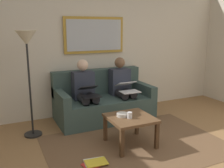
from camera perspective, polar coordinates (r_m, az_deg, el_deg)
wall_rear at (r=5.08m, az=-4.31°, el=8.11°), size 6.00×0.12×2.60m
area_rug at (r=3.88m, az=5.43°, el=-13.39°), size 2.60×1.80×0.01m
couch at (r=4.83m, az=-2.09°, el=-4.06°), size 1.76×0.90×0.90m
framed_mirror at (r=4.98m, az=-3.97°, el=10.90°), size 1.21×0.05×0.69m
coffee_table at (r=3.74m, az=4.13°, el=-8.26°), size 0.64×0.64×0.43m
cup at (r=3.65m, az=3.98°, el=-7.00°), size 0.07×0.07×0.09m
bowl at (r=3.72m, az=2.30°, el=-6.90°), size 0.16×0.16×0.05m
person_left at (r=4.84m, az=2.24°, el=-0.39°), size 0.38×0.58×1.14m
laptop_white at (r=4.64m, az=3.52°, el=-0.70°), size 0.34×0.40×0.17m
person_right at (r=4.56m, az=-6.08°, el=-1.28°), size 0.38×0.58×1.14m
laptop_black at (r=4.35m, az=-5.12°, el=-1.68°), size 0.30×0.39×0.17m
magazine_stack at (r=3.39m, az=-3.81°, el=-17.20°), size 0.34×0.28×0.03m
standing_lamp at (r=4.03m, az=-18.52°, el=7.29°), size 0.32×0.32×1.66m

